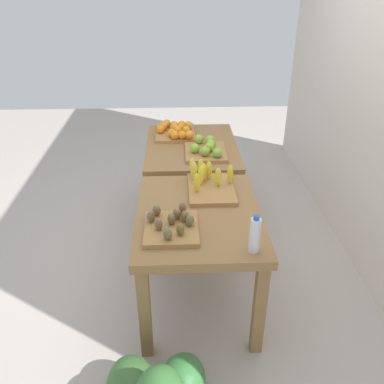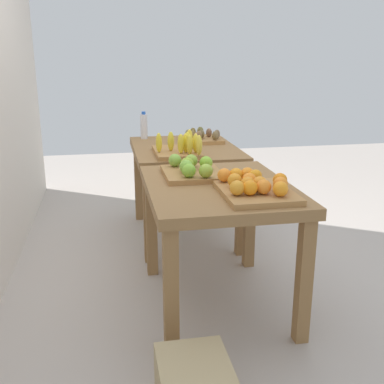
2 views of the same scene
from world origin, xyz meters
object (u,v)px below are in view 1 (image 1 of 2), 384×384
object	(u,v)px
apple_bin	(206,149)
banana_crate	(209,183)
display_table_right	(198,226)
kiwi_bin	(172,225)
water_bottle	(255,235)
orange_bin	(176,131)
cardboard_produce_box	(214,166)
display_table_left	(192,156)

from	to	relation	value
apple_bin	banana_crate	world-z (taller)	banana_crate
display_table_right	apple_bin	bearing A→B (deg)	172.95
apple_bin	kiwi_bin	world-z (taller)	apple_bin
display_table_right	apple_bin	xyz separation A→B (m)	(-0.92, 0.11, 0.15)
water_bottle	orange_bin	bearing A→B (deg)	-166.77
apple_bin	water_bottle	bearing A→B (deg)	7.18
orange_bin	banana_crate	distance (m)	1.07
orange_bin	apple_bin	size ratio (longest dim) A/B	1.10
kiwi_bin	cardboard_produce_box	bearing A→B (deg)	167.82
display_table_right	cardboard_produce_box	world-z (taller)	display_table_right
orange_bin	display_table_right	bearing A→B (deg)	5.67
display_table_right	banana_crate	size ratio (longest dim) A/B	2.33
cardboard_produce_box	display_table_right	bearing A→B (deg)	-8.55
cardboard_produce_box	kiwi_bin	bearing A→B (deg)	-12.18
apple_bin	banana_crate	bearing A→B (deg)	-2.25
orange_bin	cardboard_produce_box	size ratio (longest dim) A/B	1.15
kiwi_bin	cardboard_produce_box	size ratio (longest dim) A/B	0.90
banana_crate	cardboard_produce_box	bearing A→B (deg)	172.89
apple_bin	kiwi_bin	size ratio (longest dim) A/B	1.16
display_table_right	display_table_left	bearing A→B (deg)	180.00
banana_crate	water_bottle	size ratio (longest dim) A/B	1.94
orange_bin	cardboard_produce_box	distance (m)	1.03
kiwi_bin	orange_bin	bearing A→B (deg)	178.60
apple_bin	cardboard_produce_box	bearing A→B (deg)	170.18
display_table_left	banana_crate	xyz separation A→B (m)	(0.81, 0.09, 0.16)
display_table_left	kiwi_bin	xyz separation A→B (m)	(1.31, -0.17, 0.14)
display_table_right	kiwi_bin	bearing A→B (deg)	-41.96
display_table_left	kiwi_bin	distance (m)	1.33
display_table_left	orange_bin	size ratio (longest dim) A/B	2.27
kiwi_bin	apple_bin	bearing A→B (deg)	165.57
apple_bin	water_bottle	world-z (taller)	water_bottle
apple_bin	banana_crate	xyz separation A→B (m)	(0.61, -0.02, 0.01)
display_table_left	apple_bin	distance (m)	0.28
display_table_left	cardboard_produce_box	bearing A→B (deg)	161.08
banana_crate	water_bottle	bearing A→B (deg)	14.82
apple_bin	cardboard_produce_box	distance (m)	1.28
orange_bin	apple_bin	bearing A→B (deg)	29.70
orange_bin	water_bottle	size ratio (longest dim) A/B	1.98
kiwi_bin	display_table_left	bearing A→B (deg)	172.53
display_table_right	orange_bin	distance (m)	1.37
water_bottle	apple_bin	bearing A→B (deg)	-172.82
banana_crate	kiwi_bin	world-z (taller)	banana_crate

